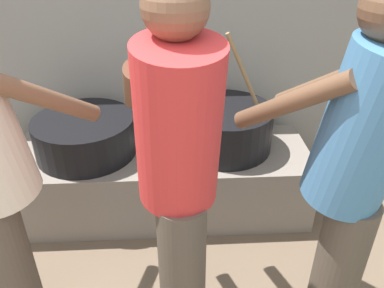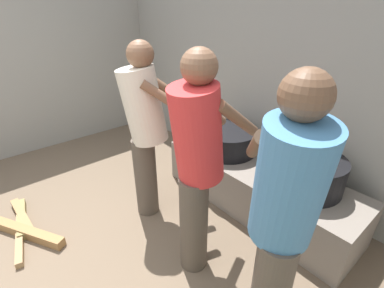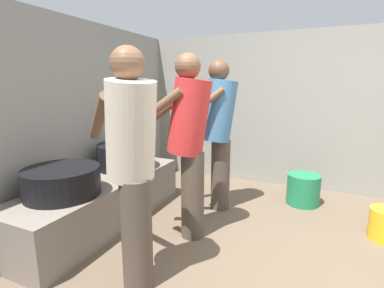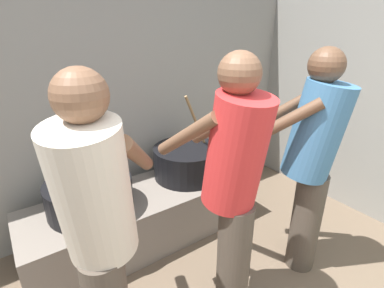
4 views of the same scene
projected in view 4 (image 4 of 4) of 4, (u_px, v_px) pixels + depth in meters
block_enclosure_rear at (64, 119)px, 2.29m from camera, size 4.88×0.20×1.97m
hearth_ledge at (148, 214)px, 2.41m from camera, size 1.89×0.60×0.44m
cooking_pot_main at (187, 161)px, 2.53m from camera, size 0.57×0.57×0.72m
cooking_pot_secondary at (90, 195)px, 2.07m from camera, size 0.60×0.60×0.23m
cook_in_red_shirt at (234, 181)px, 1.56m from camera, size 0.41×0.69×1.57m
cook_in_cream_shirt at (99, 227)px, 1.23m from camera, size 0.64×0.71×1.55m
cook_in_blue_shirt at (312, 155)px, 1.88m from camera, size 0.67×0.70×1.56m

